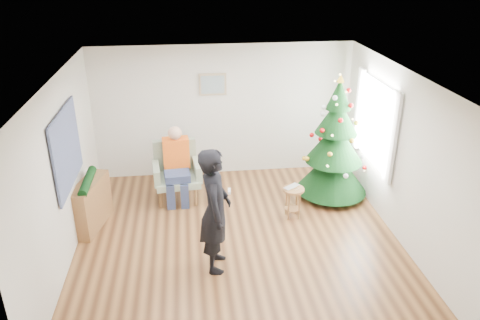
{
  "coord_description": "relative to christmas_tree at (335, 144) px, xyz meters",
  "views": [
    {
      "loc": [
        -0.71,
        -6.18,
        4.18
      ],
      "look_at": [
        0.1,
        0.6,
        1.1
      ],
      "focal_mm": 35.0,
      "sensor_mm": 36.0,
      "label": 1
    }
  ],
  "objects": [
    {
      "name": "laptop",
      "position": [
        -0.87,
        -0.66,
        -0.47
      ],
      "size": [
        0.36,
        0.33,
        0.02
      ],
      "primitive_type": "imported",
      "rotation": [
        0.0,
        0.0,
        0.62
      ],
      "color": "silver",
      "rests_on": "stool"
    },
    {
      "name": "framed_picture",
      "position": [
        -2.07,
        1.23,
        0.82
      ],
      "size": [
        0.52,
        0.05,
        0.42
      ],
      "color": "tan",
      "rests_on": "wall_back"
    },
    {
      "name": "ceiling",
      "position": [
        -1.87,
        -1.23,
        1.57
      ],
      "size": [
        5.0,
        5.0,
        0.0
      ],
      "primitive_type": "plane",
      "rotation": [
        3.14,
        0.0,
        0.0
      ],
      "color": "white",
      "rests_on": "wall_back"
    },
    {
      "name": "armchair",
      "position": [
        -2.81,
        0.27,
        -0.64
      ],
      "size": [
        0.89,
        0.82,
        1.04
      ],
      "rotation": [
        0.0,
        0.0,
        0.09
      ],
      "color": "gray",
      "rests_on": "floor"
    },
    {
      "name": "console",
      "position": [
        -4.2,
        -0.54,
        -0.63
      ],
      "size": [
        0.53,
        1.04,
        0.8
      ],
      "primitive_type": "cube",
      "rotation": [
        0.0,
        0.0,
        -0.24
      ],
      "color": "brown",
      "rests_on": "floor"
    },
    {
      "name": "wall_left",
      "position": [
        -4.37,
        -1.23,
        0.27
      ],
      "size": [
        0.0,
        5.0,
        5.0
      ],
      "primitive_type": "plane",
      "rotation": [
        1.57,
        0.0,
        1.57
      ],
      "color": "silver",
      "rests_on": "floor"
    },
    {
      "name": "wall_front",
      "position": [
        -1.87,
        -3.73,
        0.27
      ],
      "size": [
        5.0,
        0.0,
        5.0
      ],
      "primitive_type": "plane",
      "rotation": [
        -1.57,
        0.0,
        0.0
      ],
      "color": "silver",
      "rests_on": "floor"
    },
    {
      "name": "stool",
      "position": [
        -0.87,
        -0.66,
        -0.75
      ],
      "size": [
        0.36,
        0.36,
        0.55
      ],
      "rotation": [
        0.0,
        0.0,
        0.27
      ],
      "color": "brown",
      "rests_on": "floor"
    },
    {
      "name": "game_controller",
      "position": [
        -2.06,
        -1.88,
        0.19
      ],
      "size": [
        0.05,
        0.13,
        0.04
      ],
      "primitive_type": "cube",
      "rotation": [
        0.0,
        0.0,
        -0.1
      ],
      "color": "white",
      "rests_on": "standing_man"
    },
    {
      "name": "floor",
      "position": [
        -1.87,
        -1.23,
        -1.03
      ],
      "size": [
        5.0,
        5.0,
        0.0
      ],
      "primitive_type": "plane",
      "color": "brown",
      "rests_on": "ground"
    },
    {
      "name": "standing_man",
      "position": [
        -2.26,
        -1.85,
        -0.12
      ],
      "size": [
        0.5,
        0.71,
        1.83
      ],
      "primitive_type": "imported",
      "rotation": [
        0.0,
        0.0,
        1.47
      ],
      "color": "black",
      "rests_on": "floor"
    },
    {
      "name": "wall_right",
      "position": [
        0.63,
        -1.23,
        0.27
      ],
      "size": [
        0.0,
        5.0,
        5.0
      ],
      "primitive_type": "plane",
      "rotation": [
        1.57,
        0.0,
        -1.57
      ],
      "color": "silver",
      "rests_on": "floor"
    },
    {
      "name": "christmas_tree",
      "position": [
        0.0,
        0.0,
        0.0
      ],
      "size": [
        1.27,
        1.27,
        2.29
      ],
      "rotation": [
        0.0,
        0.0,
        -0.11
      ],
      "color": "#3F2816",
      "rests_on": "floor"
    },
    {
      "name": "seated_person",
      "position": [
        -2.8,
        0.21,
        -0.33
      ],
      "size": [
        0.48,
        0.69,
        1.36
      ],
      "rotation": [
        0.0,
        0.0,
        0.09
      ],
      "color": "navy",
      "rests_on": "armchair"
    },
    {
      "name": "curtains",
      "position": [
        0.57,
        -0.23,
        0.47
      ],
      "size": [
        0.05,
        1.75,
        1.5
      ],
      "color": "white",
      "rests_on": "wall_right"
    },
    {
      "name": "garland",
      "position": [
        -4.2,
        -0.54,
        -0.21
      ],
      "size": [
        0.14,
        0.9,
        0.14
      ],
      "primitive_type": "cylinder",
      "rotation": [
        1.57,
        0.0,
        0.0
      ],
      "color": "black",
      "rests_on": "console"
    },
    {
      "name": "tapestry",
      "position": [
        -4.33,
        -0.93,
        0.52
      ],
      "size": [
        0.03,
        1.5,
        1.15
      ],
      "primitive_type": "cube",
      "color": "black",
      "rests_on": "wall_left"
    },
    {
      "name": "window_panel",
      "position": [
        0.6,
        -0.23,
        0.47
      ],
      "size": [
        0.04,
        1.3,
        1.4
      ],
      "primitive_type": "cube",
      "color": "white",
      "rests_on": "wall_right"
    },
    {
      "name": "wall_back",
      "position": [
        -1.87,
        1.27,
        0.27
      ],
      "size": [
        5.0,
        0.0,
        5.0
      ],
      "primitive_type": "plane",
      "rotation": [
        1.57,
        0.0,
        0.0
      ],
      "color": "silver",
      "rests_on": "floor"
    }
  ]
}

